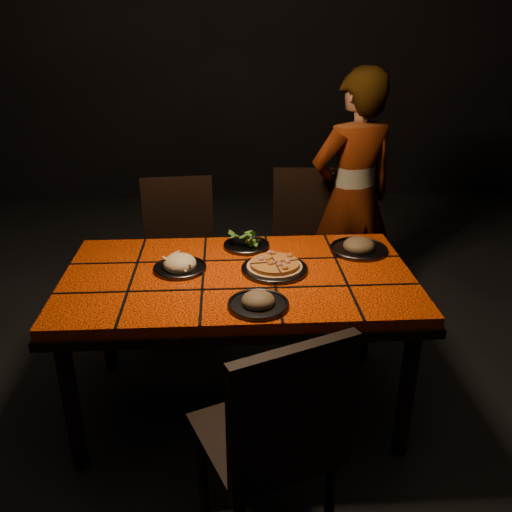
{
  "coord_description": "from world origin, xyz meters",
  "views": [
    {
      "loc": [
        -0.05,
        -2.24,
        1.84
      ],
      "look_at": [
        0.08,
        0.04,
        0.82
      ],
      "focal_mm": 38.0,
      "sensor_mm": 36.0,
      "label": 1
    }
  ],
  "objects": [
    {
      "name": "chair_far_right",
      "position": [
        0.46,
        1.0,
        0.54
      ],
      "size": [
        0.46,
        0.46,
        0.95
      ],
      "rotation": [
        0.0,
        0.0,
        -0.08
      ],
      "color": "black",
      "rests_on": "ground"
    },
    {
      "name": "room_shell",
      "position": [
        0.0,
        0.0,
        1.5
      ],
      "size": [
        6.04,
        7.04,
        3.08
      ],
      "color": "black",
      "rests_on": "ground"
    },
    {
      "name": "plate_pasta",
      "position": [
        -0.27,
        0.06,
        0.77
      ],
      "size": [
        0.25,
        0.25,
        0.08
      ],
      "color": "#333237",
      "rests_on": "dining_table"
    },
    {
      "name": "diner",
      "position": [
        0.74,
        0.94,
        0.79
      ],
      "size": [
        0.67,
        0.55,
        1.58
      ],
      "primitive_type": "imported",
      "rotation": [
        0.0,
        0.0,
        3.48
      ],
      "color": "brown",
      "rests_on": "ground"
    },
    {
      "name": "plate_mushroom_a",
      "position": [
        0.07,
        -0.31,
        0.77
      ],
      "size": [
        0.25,
        0.25,
        0.08
      ],
      "color": "#333237",
      "rests_on": "dining_table"
    },
    {
      "name": "plate_mushroom_b",
      "position": [
        0.62,
        0.23,
        0.77
      ],
      "size": [
        0.29,
        0.29,
        0.1
      ],
      "color": "#333237",
      "rests_on": "dining_table"
    },
    {
      "name": "plate_salad",
      "position": [
        0.05,
        0.31,
        0.78
      ],
      "size": [
        0.24,
        0.24,
        0.07
      ],
      "color": "#333237",
      "rests_on": "dining_table"
    },
    {
      "name": "chair_far_left",
      "position": [
        -0.34,
        0.82,
        0.54
      ],
      "size": [
        0.46,
        0.46,
        0.95
      ],
      "rotation": [
        0.0,
        0.0,
        0.09
      ],
      "color": "black",
      "rests_on": "ground"
    },
    {
      "name": "plate_pizza",
      "position": [
        0.17,
        0.02,
        0.77
      ],
      "size": [
        0.31,
        0.31,
        0.04
      ],
      "color": "#333237",
      "rests_on": "dining_table"
    },
    {
      "name": "dining_table",
      "position": [
        0.0,
        0.0,
        0.67
      ],
      "size": [
        1.62,
        0.92,
        0.75
      ],
      "color": "#F24207",
      "rests_on": "ground"
    },
    {
      "name": "chair_near",
      "position": [
        0.1,
        -0.84,
        0.55
      ],
      "size": [
        0.57,
        0.57,
        0.96
      ],
      "rotation": [
        0.0,
        0.0,
        3.54
      ],
      "color": "black",
      "rests_on": "ground"
    }
  ]
}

